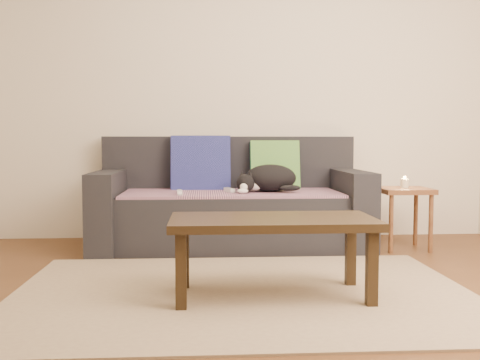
% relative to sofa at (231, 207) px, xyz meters
% --- Properties ---
extents(ground, '(4.50, 4.50, 0.00)m').
position_rel_sofa_xyz_m(ground, '(0.00, -1.57, -0.31)').
color(ground, brown).
rests_on(ground, ground).
extents(back_wall, '(4.50, 0.04, 2.60)m').
position_rel_sofa_xyz_m(back_wall, '(0.00, 0.43, 0.99)').
color(back_wall, beige).
rests_on(back_wall, ground).
extents(sofa, '(2.10, 0.94, 0.87)m').
position_rel_sofa_xyz_m(sofa, '(0.00, 0.00, 0.00)').
color(sofa, '#232328').
rests_on(sofa, ground).
extents(throw_blanket, '(1.66, 0.74, 0.02)m').
position_rel_sofa_xyz_m(throw_blanket, '(0.00, -0.09, 0.12)').
color(throw_blanket, '#3B2545').
rests_on(throw_blanket, sofa).
extents(cushion_navy, '(0.48, 0.20, 0.49)m').
position_rel_sofa_xyz_m(cushion_navy, '(-0.24, 0.17, 0.32)').
color(cushion_navy, '#121B4F').
rests_on(cushion_navy, throw_blanket).
extents(cushion_green, '(0.40, 0.18, 0.41)m').
position_rel_sofa_xyz_m(cushion_green, '(0.37, 0.17, 0.32)').
color(cushion_green, '#0C4C4A').
rests_on(cushion_green, throw_blanket).
extents(cat, '(0.51, 0.38, 0.21)m').
position_rel_sofa_xyz_m(cat, '(0.29, -0.12, 0.23)').
color(cat, black).
rests_on(cat, throw_blanket).
extents(wii_remote_a, '(0.05, 0.15, 0.03)m').
position_rel_sofa_xyz_m(wii_remote_a, '(-0.39, -0.29, 0.15)').
color(wii_remote_a, white).
rests_on(wii_remote_a, throw_blanket).
extents(wii_remote_b, '(0.08, 0.15, 0.03)m').
position_rel_sofa_xyz_m(wii_remote_b, '(-0.02, -0.13, 0.15)').
color(wii_remote_b, white).
rests_on(wii_remote_b, throw_blanket).
extents(side_table, '(0.38, 0.38, 0.47)m').
position_rel_sofa_xyz_m(side_table, '(1.33, -0.22, 0.08)').
color(side_table, brown).
rests_on(side_table, ground).
extents(candle, '(0.06, 0.06, 0.09)m').
position_rel_sofa_xyz_m(candle, '(1.33, -0.22, 0.20)').
color(candle, beige).
rests_on(candle, side_table).
extents(rug, '(2.50, 1.80, 0.01)m').
position_rel_sofa_xyz_m(rug, '(0.00, -1.42, -0.30)').
color(rug, tan).
rests_on(rug, ground).
extents(coffee_table, '(1.08, 0.54, 0.43)m').
position_rel_sofa_xyz_m(coffee_table, '(0.15, -1.51, 0.07)').
color(coffee_table, black).
rests_on(coffee_table, rug).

